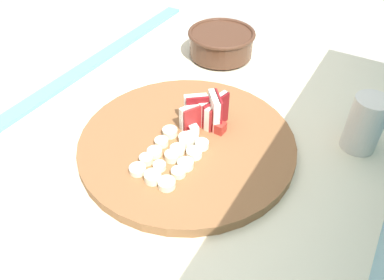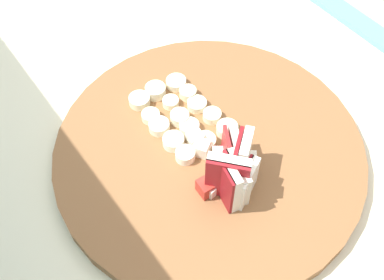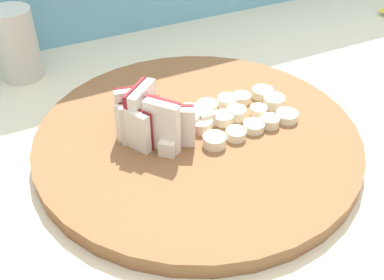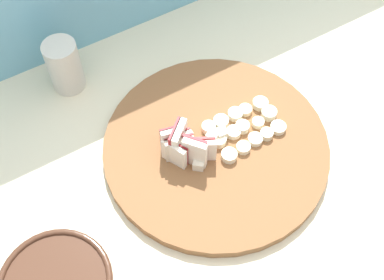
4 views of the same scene
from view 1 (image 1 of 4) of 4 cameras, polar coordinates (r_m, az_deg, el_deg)
cutting_board at (r=0.72m, az=-0.76°, el=-0.46°), size 0.41×0.41×0.02m
apple_wedge_fan at (r=0.73m, az=2.59°, el=4.27°), size 0.09×0.08×0.07m
apple_dice_pile at (r=0.72m, az=1.22°, el=1.63°), size 0.10×0.09×0.02m
banana_slice_rows at (r=0.67m, az=-3.24°, el=-2.52°), size 0.14×0.10×0.02m
ceramic_bowl at (r=1.00m, az=4.39°, el=14.36°), size 0.17×0.17×0.07m
small_jar at (r=0.76m, az=24.50°, el=2.20°), size 0.06×0.06×0.11m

